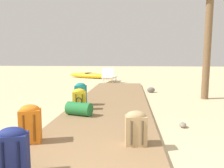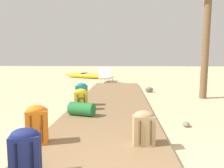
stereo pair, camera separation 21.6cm
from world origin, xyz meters
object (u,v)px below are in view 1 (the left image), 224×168
(backpack_tan, at_px, (136,127))
(duffel_bag_green, at_px, (79,109))
(backpack_orange, at_px, (30,123))
(lounge_chair, at_px, (109,76))
(backpack_teal, at_px, (81,94))
(kayak, at_px, (88,75))
(backpack_yellow, at_px, (79,99))
(backpack_navy, at_px, (13,150))

(backpack_tan, relative_size, duffel_bag_green, 0.82)
(backpack_orange, bearing_deg, duffel_bag_green, 77.63)
(duffel_bag_green, distance_m, lounge_chair, 7.48)
(backpack_teal, xyz_separation_m, kayak, (-1.48, 8.78, -0.22))
(duffel_bag_green, bearing_deg, kayak, 99.71)
(backpack_yellow, height_order, kayak, backpack_yellow)
(backpack_orange, bearing_deg, backpack_teal, 86.62)
(backpack_teal, height_order, kayak, backpack_teal)
(duffel_bag_green, bearing_deg, lounge_chair, 90.43)
(backpack_yellow, height_order, backpack_orange, backpack_orange)
(backpack_teal, distance_m, backpack_orange, 2.67)
(backpack_teal, xyz_separation_m, backpack_orange, (-0.16, -2.66, -0.01))
(backpack_yellow, xyz_separation_m, backpack_orange, (-0.24, -2.15, 0.03))
(backpack_teal, height_order, backpack_navy, backpack_teal)
(backpack_yellow, distance_m, duffel_bag_green, 0.56)
(kayak, bearing_deg, backpack_yellow, -80.44)
(duffel_bag_green, relative_size, lounge_chair, 0.39)
(lounge_chair, bearing_deg, backpack_navy, -90.31)
(backpack_orange, distance_m, kayak, 11.52)
(backpack_tan, height_order, lounge_chair, lounge_chair)
(backpack_navy, bearing_deg, backpack_yellow, 90.11)
(backpack_teal, xyz_separation_m, backpack_navy, (0.09, -3.61, -0.03))
(backpack_yellow, bearing_deg, lounge_chair, 89.51)
(backpack_navy, height_order, backpack_yellow, backpack_navy)
(backpack_orange, bearing_deg, lounge_chair, 88.11)
(backpack_navy, height_order, backpack_orange, backpack_orange)
(backpack_tan, bearing_deg, backpack_navy, -143.72)
(backpack_tan, distance_m, backpack_orange, 1.57)
(backpack_tan, bearing_deg, backpack_yellow, 122.07)
(backpack_tan, height_order, backpack_orange, backpack_orange)
(backpack_teal, xyz_separation_m, lounge_chair, (0.14, 6.44, -0.07))
(backpack_navy, bearing_deg, duffel_bag_green, 87.55)
(backpack_tan, xyz_separation_m, duffel_bag_green, (-1.22, 1.59, -0.12))
(backpack_teal, height_order, backpack_yellow, backpack_teal)
(lounge_chair, bearing_deg, backpack_orange, -91.89)
(backpack_yellow, height_order, duffel_bag_green, backpack_yellow)
(kayak, bearing_deg, duffel_bag_green, -80.29)
(backpack_teal, bearing_deg, duffel_bag_green, -79.18)
(backpack_navy, height_order, lounge_chair, lounge_chair)
(backpack_teal, relative_size, duffel_bag_green, 0.97)
(duffel_bag_green, relative_size, kayak, 0.19)
(lounge_chair, bearing_deg, backpack_yellow, -90.49)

